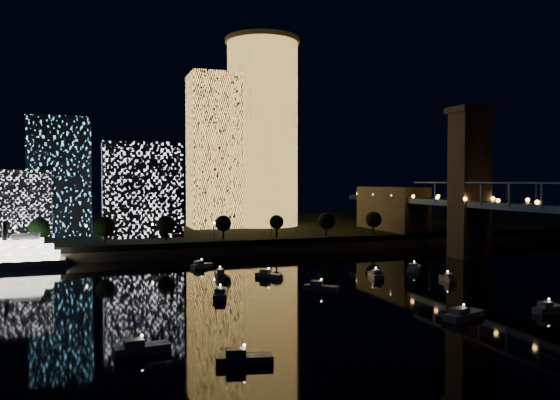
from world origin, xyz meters
The scene contains 9 objects.
ground centered at (0.00, 0.00, 0.00)m, with size 520.00×520.00×0.00m, color black.
far_bank centered at (0.00, 160.00, 2.50)m, with size 420.00×160.00×5.00m, color black.
seawall centered at (0.00, 82.00, 1.50)m, with size 420.00×6.00×3.00m, color #6B5E4C.
tower_cylindrical centered at (20.06, 137.98, 47.65)m, with size 34.00×34.00×85.05m.
tower_rectangular centered at (-2.79, 137.62, 38.76)m, with size 21.22×21.22×67.52m, color #FFB651.
midrise_blocks centered at (-67.04, 120.48, 22.68)m, with size 103.40×41.46×44.30m.
motorboats centered at (-5.19, 10.98, 0.81)m, with size 143.82×90.26×2.78m.
esplanade_trees centered at (-31.56, 88.00, 10.47)m, with size 165.76×6.99×9.00m.
street_lamps centered at (-34.00, 94.00, 9.02)m, with size 132.70×0.70×5.65m.
Camera 1 is at (-53.66, -101.09, 25.53)m, focal length 35.00 mm.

